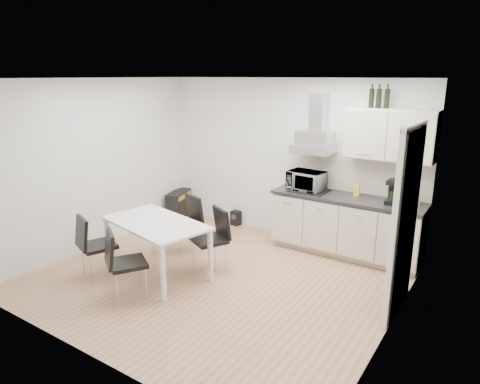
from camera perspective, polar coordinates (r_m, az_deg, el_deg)
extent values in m
plane|color=tan|center=(5.87, -3.17, -11.39)|extent=(4.50, 4.50, 0.00)
cube|color=white|center=(7.08, 6.36, 4.35)|extent=(4.50, 0.10, 2.60)
cube|color=white|center=(4.07, -20.50, -4.92)|extent=(4.50, 0.10, 2.60)
cube|color=white|center=(6.97, -18.42, 3.47)|extent=(0.10, 4.00, 2.60)
cube|color=white|center=(4.50, 20.34, -2.98)|extent=(0.10, 4.00, 2.60)
plane|color=white|center=(5.25, -3.60, 14.88)|extent=(4.50, 4.50, 0.00)
cube|color=white|center=(5.09, 21.10, -3.91)|extent=(0.08, 1.04, 2.10)
cube|color=beige|center=(6.78, 13.77, -7.58)|extent=(2.16, 0.52, 0.10)
cube|color=silver|center=(6.59, 13.88, -4.25)|extent=(2.20, 0.60, 0.76)
cube|color=#252528|center=(6.46, 14.09, -0.76)|extent=(2.22, 0.64, 0.04)
cube|color=beige|center=(6.66, 15.13, 2.41)|extent=(2.20, 0.02, 0.58)
cube|color=silver|center=(6.26, 19.42, 7.23)|extent=(1.20, 0.35, 0.70)
cube|color=silver|center=(6.59, 9.85, 6.49)|extent=(0.60, 0.46, 0.30)
cube|color=silver|center=(6.64, 10.41, 10.44)|extent=(0.22, 0.20, 0.55)
imported|color=silver|center=(6.63, 8.85, 1.76)|extent=(0.57, 0.35, 0.37)
cube|color=yellow|center=(6.50, 15.31, 0.27)|extent=(0.08, 0.04, 0.18)
cylinder|color=brown|center=(6.17, 22.14, -1.46)|extent=(0.04, 0.04, 0.11)
cylinder|color=#4C6626|center=(6.16, 22.69, -1.54)|extent=(0.04, 0.04, 0.11)
cylinder|color=black|center=(6.29, 17.14, 12.14)|extent=(0.07, 0.07, 0.32)
cylinder|color=black|center=(6.26, 18.03, 12.06)|extent=(0.07, 0.07, 0.32)
cylinder|color=black|center=(6.23, 19.02, 11.97)|extent=(0.07, 0.07, 0.32)
cube|color=white|center=(5.82, -11.19, -4.05)|extent=(1.61, 1.14, 0.03)
cube|color=white|center=(6.34, -17.23, -6.44)|extent=(0.06, 0.06, 0.72)
cube|color=white|center=(5.25, -10.22, -10.66)|extent=(0.06, 0.06, 0.72)
cube|color=white|center=(6.68, -11.60, -4.94)|extent=(0.06, 0.06, 0.72)
cube|color=white|center=(5.65, -3.96, -8.50)|extent=(0.06, 0.06, 0.72)
cube|color=black|center=(8.21, -8.17, -1.68)|extent=(0.42, 0.67, 0.51)
cube|color=gold|center=(8.07, -7.50, -0.58)|extent=(0.17, 0.54, 0.08)
cube|color=black|center=(7.77, -0.55, -3.48)|extent=(0.17, 0.16, 0.26)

